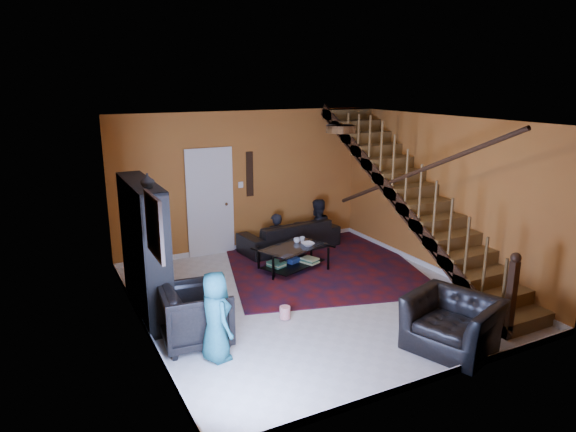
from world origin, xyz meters
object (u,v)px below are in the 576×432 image
at_px(armchair_left, 196,315).
at_px(coffee_table, 293,257).
at_px(sofa, 289,235).
at_px(armchair_right, 452,323).
at_px(bookshelf, 145,251).

height_order(armchair_left, coffee_table, armchair_left).
height_order(sofa, armchair_left, armchair_left).
bearing_deg(armchair_right, bookshelf, -151.44).
distance_m(bookshelf, coffee_table, 2.89).
bearing_deg(bookshelf, armchair_left, -73.80).
bearing_deg(bookshelf, coffee_table, 12.12).
distance_m(bookshelf, armchair_left, 1.39).
distance_m(bookshelf, armchair_right, 4.36).
xyz_separation_m(armchair_right, coffee_table, (-0.51, 3.44, -0.09)).
height_order(bookshelf, coffee_table, bookshelf).
bearing_deg(sofa, coffee_table, 60.45).
bearing_deg(armchair_left, coffee_table, -46.79).
bearing_deg(coffee_table, bookshelf, -167.88).
bearing_deg(coffee_table, sofa, 66.19).
relative_size(sofa, coffee_table, 1.53).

